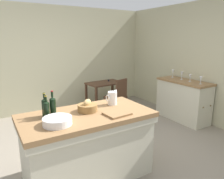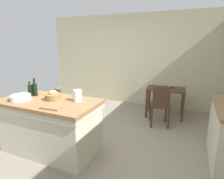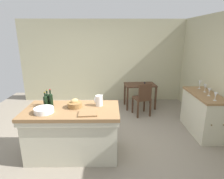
{
  "view_description": "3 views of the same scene",
  "coord_description": "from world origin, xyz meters",
  "px_view_note": "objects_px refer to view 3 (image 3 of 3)",
  "views": [
    {
      "loc": [
        -1.5,
        -2.77,
        1.82
      ],
      "look_at": [
        0.35,
        0.29,
        0.95
      ],
      "focal_mm": 34.06,
      "sensor_mm": 36.0,
      "label": 1
    },
    {
      "loc": [
        1.62,
        -2.63,
        1.8
      ],
      "look_at": [
        0.34,
        0.32,
        0.98
      ],
      "focal_mm": 29.42,
      "sensor_mm": 36.0,
      "label": 2
    },
    {
      "loc": [
        0.21,
        -3.46,
        2.13
      ],
      "look_at": [
        0.25,
        0.35,
        1.01
      ],
      "focal_mm": 29.85,
      "sensor_mm": 36.0,
      "label": 3
    }
  ],
  "objects_px": {
    "pitcher": "(99,100)",
    "bread_basket": "(75,104)",
    "island_table": "(73,130)",
    "side_cabinet": "(202,113)",
    "wash_bowl": "(44,110)",
    "wine_bottle_amber": "(47,99)",
    "wine_glass_far_left": "(216,95)",
    "wine_bottle_dark": "(51,99)",
    "wine_glass_right": "(200,83)",
    "wine_glass_middle": "(205,87)",
    "wine_bottle_green": "(45,101)",
    "writing_desk": "(140,88)",
    "cutting_board": "(88,113)",
    "wooden_chair": "(143,98)",
    "wine_glass_left": "(209,91)"
  },
  "relations": [
    {
      "from": "wine_glass_middle",
      "to": "wine_bottle_amber",
      "type": "bearing_deg",
      "value": -167.32
    },
    {
      "from": "cutting_board",
      "to": "wine_bottle_amber",
      "type": "bearing_deg",
      "value": 152.3
    },
    {
      "from": "writing_desk",
      "to": "bread_basket",
      "type": "height_order",
      "value": "bread_basket"
    },
    {
      "from": "writing_desk",
      "to": "wine_glass_far_left",
      "type": "xyz_separation_m",
      "value": [
        1.14,
        -1.96,
        0.42
      ]
    },
    {
      "from": "wine_glass_middle",
      "to": "wooden_chair",
      "type": "bearing_deg",
      "value": 147.76
    },
    {
      "from": "wine_glass_middle",
      "to": "wine_glass_right",
      "type": "xyz_separation_m",
      "value": [
        0.01,
        0.28,
        0.01
      ]
    },
    {
      "from": "pitcher",
      "to": "bread_basket",
      "type": "xyz_separation_m",
      "value": [
        -0.42,
        -0.08,
        -0.04
      ]
    },
    {
      "from": "wine_bottle_amber",
      "to": "side_cabinet",
      "type": "bearing_deg",
      "value": 10.68
    },
    {
      "from": "island_table",
      "to": "wine_bottle_green",
      "type": "xyz_separation_m",
      "value": [
        -0.47,
        0.09,
        0.53
      ]
    },
    {
      "from": "wooden_chair",
      "to": "wine_glass_far_left",
      "type": "bearing_deg",
      "value": -48.95
    },
    {
      "from": "side_cabinet",
      "to": "bread_basket",
      "type": "xyz_separation_m",
      "value": [
        -2.68,
        -0.71,
        0.49
      ]
    },
    {
      "from": "writing_desk",
      "to": "pitcher",
      "type": "height_order",
      "value": "pitcher"
    },
    {
      "from": "island_table",
      "to": "side_cabinet",
      "type": "relative_size",
      "value": 1.34
    },
    {
      "from": "wooden_chair",
      "to": "pitcher",
      "type": "xyz_separation_m",
      "value": [
        -1.07,
        -1.54,
        0.49
      ]
    },
    {
      "from": "bread_basket",
      "to": "wine_glass_left",
      "type": "xyz_separation_m",
      "value": [
        2.69,
        0.57,
        0.07
      ]
    },
    {
      "from": "side_cabinet",
      "to": "bread_basket",
      "type": "relative_size",
      "value": 4.85
    },
    {
      "from": "wash_bowl",
      "to": "wine_glass_middle",
      "type": "distance_m",
      "value": 3.37
    },
    {
      "from": "side_cabinet",
      "to": "wine_bottle_dark",
      "type": "height_order",
      "value": "wine_bottle_dark"
    },
    {
      "from": "wine_bottle_amber",
      "to": "wine_glass_middle",
      "type": "height_order",
      "value": "wine_bottle_amber"
    },
    {
      "from": "island_table",
      "to": "wine_bottle_green",
      "type": "bearing_deg",
      "value": 169.53
    },
    {
      "from": "cutting_board",
      "to": "wine_bottle_amber",
      "type": "distance_m",
      "value": 0.88
    },
    {
      "from": "wooden_chair",
      "to": "wine_glass_right",
      "type": "relative_size",
      "value": 4.84
    },
    {
      "from": "wine_bottle_amber",
      "to": "wine_bottle_green",
      "type": "distance_m",
      "value": 0.09
    },
    {
      "from": "wine_glass_far_left",
      "to": "wine_bottle_dark",
      "type": "bearing_deg",
      "value": -175.63
    },
    {
      "from": "pitcher",
      "to": "wine_bottle_amber",
      "type": "height_order",
      "value": "wine_bottle_amber"
    },
    {
      "from": "side_cabinet",
      "to": "wooden_chair",
      "type": "xyz_separation_m",
      "value": [
        -1.18,
        0.9,
        0.05
      ]
    },
    {
      "from": "wine_glass_middle",
      "to": "island_table",
      "type": "bearing_deg",
      "value": -161.84
    },
    {
      "from": "wine_bottle_green",
      "to": "wooden_chair",
      "type": "bearing_deg",
      "value": 38.43
    },
    {
      "from": "cutting_board",
      "to": "wine_bottle_green",
      "type": "bearing_deg",
      "value": 158.05
    },
    {
      "from": "wine_glass_right",
      "to": "cutting_board",
      "type": "bearing_deg",
      "value": -150.22
    },
    {
      "from": "bread_basket",
      "to": "writing_desk",
      "type": "bearing_deg",
      "value": 55.93
    },
    {
      "from": "wash_bowl",
      "to": "island_table",
      "type": "bearing_deg",
      "value": 20.77
    },
    {
      "from": "wine_bottle_amber",
      "to": "wine_glass_right",
      "type": "distance_m",
      "value": 3.4
    },
    {
      "from": "pitcher",
      "to": "wine_glass_far_left",
      "type": "bearing_deg",
      "value": 5.26
    },
    {
      "from": "pitcher",
      "to": "wine_bottle_amber",
      "type": "bearing_deg",
      "value": 178.21
    },
    {
      "from": "wooden_chair",
      "to": "wine_bottle_green",
      "type": "relative_size",
      "value": 3.27
    },
    {
      "from": "wooden_chair",
      "to": "wine_bottle_amber",
      "type": "relative_size",
      "value": 3.15
    },
    {
      "from": "side_cabinet",
      "to": "wine_glass_middle",
      "type": "height_order",
      "value": "wine_glass_middle"
    },
    {
      "from": "side_cabinet",
      "to": "wine_glass_right",
      "type": "xyz_separation_m",
      "value": [
        0.06,
        0.41,
        0.58
      ]
    },
    {
      "from": "wine_bottle_dark",
      "to": "wine_glass_far_left",
      "type": "xyz_separation_m",
      "value": [
        3.09,
        0.24,
        -0.0
      ]
    },
    {
      "from": "wine_glass_middle",
      "to": "bread_basket",
      "type": "bearing_deg",
      "value": -162.9
    },
    {
      "from": "wine_bottle_dark",
      "to": "side_cabinet",
      "type": "bearing_deg",
      "value": 12.01
    },
    {
      "from": "island_table",
      "to": "side_cabinet",
      "type": "height_order",
      "value": "side_cabinet"
    },
    {
      "from": "wash_bowl",
      "to": "cutting_board",
      "type": "xyz_separation_m",
      "value": [
        0.73,
        -0.07,
        -0.03
      ]
    },
    {
      "from": "bread_basket",
      "to": "wine_bottle_dark",
      "type": "xyz_separation_m",
      "value": [
        -0.43,
        0.05,
        0.07
      ]
    },
    {
      "from": "island_table",
      "to": "wine_glass_far_left",
      "type": "height_order",
      "value": "wine_glass_far_left"
    },
    {
      "from": "wine_glass_right",
      "to": "wine_glass_middle",
      "type": "bearing_deg",
      "value": -91.84
    },
    {
      "from": "bread_basket",
      "to": "island_table",
      "type": "bearing_deg",
      "value": -121.18
    },
    {
      "from": "wash_bowl",
      "to": "wine_bottle_amber",
      "type": "height_order",
      "value": "wine_bottle_amber"
    },
    {
      "from": "bread_basket",
      "to": "cutting_board",
      "type": "distance_m",
      "value": 0.4
    }
  ]
}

